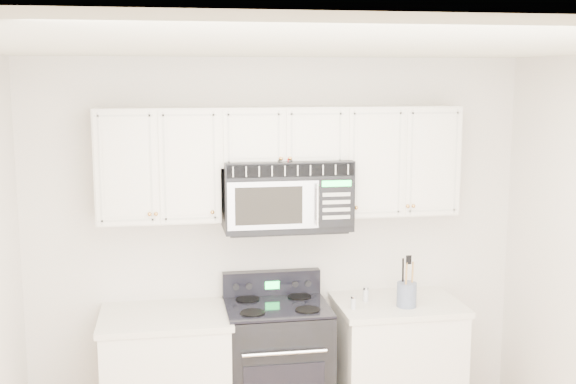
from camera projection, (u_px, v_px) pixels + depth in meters
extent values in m
cube|color=silver|center=(337.00, 47.00, 3.22)|extent=(3.50, 3.50, 0.01)
cube|color=beige|center=(277.00, 242.00, 5.13)|extent=(3.50, 0.01, 2.60)
cube|color=silver|center=(167.00, 383.00, 4.83)|extent=(0.82, 0.63, 0.88)
cube|color=white|center=(165.00, 317.00, 4.76)|extent=(0.86, 0.65, 0.04)
cube|color=silver|center=(396.00, 367.00, 5.10)|extent=(0.82, 0.63, 0.88)
cube|color=white|center=(398.00, 304.00, 5.02)|extent=(0.86, 0.65, 0.04)
cube|color=black|center=(277.00, 371.00, 4.97)|extent=(0.70, 0.60, 0.92)
cylinder|color=silver|center=(285.00, 353.00, 4.61)|extent=(0.55, 0.02, 0.02)
cube|color=black|center=(277.00, 306.00, 4.89)|extent=(0.70, 0.60, 0.02)
cube|color=black|center=(271.00, 283.00, 5.13)|extent=(0.70, 0.08, 0.18)
cube|color=#16E649|center=(272.00, 285.00, 5.09)|extent=(0.10, 0.00, 0.06)
cube|color=silver|center=(158.00, 165.00, 4.74)|extent=(0.80, 0.33, 0.75)
cube|color=silver|center=(397.00, 160.00, 5.01)|extent=(0.80, 0.33, 0.75)
cube|color=silver|center=(281.00, 136.00, 4.85)|extent=(0.84, 0.33, 0.39)
sphere|color=#C38B43|center=(156.00, 214.00, 4.60)|extent=(0.03, 0.03, 0.03)
sphere|color=#C38B43|center=(212.00, 212.00, 4.66)|extent=(0.03, 0.03, 0.03)
sphere|color=#C38B43|center=(356.00, 208.00, 4.82)|extent=(0.03, 0.03, 0.03)
sphere|color=#C38B43|center=(408.00, 206.00, 4.88)|extent=(0.03, 0.03, 0.03)
sphere|color=#C38B43|center=(281.00, 159.00, 4.68)|extent=(0.03, 0.03, 0.03)
sphere|color=#C38B43|center=(290.00, 159.00, 4.69)|extent=(0.03, 0.03, 0.03)
cylinder|color=#D50007|center=(288.00, 168.00, 4.70)|extent=(0.00, 0.00, 0.12)
sphere|color=#C38B43|center=(288.00, 178.00, 4.71)|extent=(0.04, 0.04, 0.04)
cube|color=black|center=(286.00, 194.00, 4.87)|extent=(0.85, 0.43, 0.47)
cube|color=#BAB9B3|center=(291.00, 171.00, 4.64)|extent=(0.83, 0.01, 0.08)
cube|color=#9B9BA2|center=(273.00, 206.00, 4.65)|extent=(0.60, 0.01, 0.31)
cube|color=black|center=(269.00, 206.00, 4.63)|extent=(0.44, 0.01, 0.25)
cube|color=black|center=(336.00, 204.00, 4.71)|extent=(0.24, 0.01, 0.31)
cube|color=#16E649|center=(337.00, 183.00, 4.69)|extent=(0.20, 0.00, 0.04)
cylinder|color=silver|center=(318.00, 205.00, 4.66)|extent=(0.02, 0.02, 0.27)
cylinder|color=#4D5A6E|center=(407.00, 295.00, 4.90)|extent=(0.13, 0.13, 0.17)
cylinder|color=#A0743D|center=(412.00, 283.00, 4.89)|extent=(0.01, 0.01, 0.29)
cylinder|color=black|center=(403.00, 280.00, 4.91)|extent=(0.01, 0.01, 0.31)
cylinder|color=#A0743D|center=(406.00, 281.00, 4.84)|extent=(0.01, 0.01, 0.34)
cylinder|color=#B5B5BF|center=(353.00, 304.00, 4.85)|extent=(0.04, 0.04, 0.08)
cylinder|color=silver|center=(354.00, 297.00, 4.84)|extent=(0.04, 0.04, 0.01)
cylinder|color=#B5B5BF|center=(366.00, 295.00, 5.01)|extent=(0.04, 0.04, 0.09)
cylinder|color=silver|center=(366.00, 288.00, 5.01)|extent=(0.04, 0.04, 0.02)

